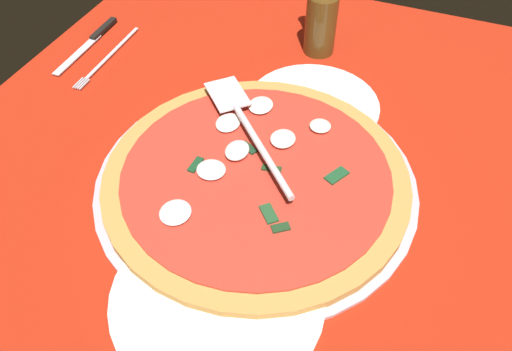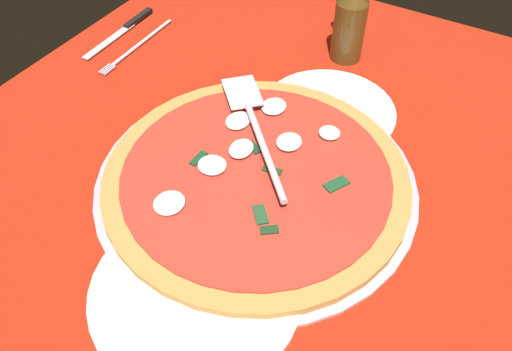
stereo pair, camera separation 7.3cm
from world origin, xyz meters
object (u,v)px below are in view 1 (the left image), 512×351
(place_setting_far, at_px, (100,50))
(beer_bottle, at_px, (322,11))
(pizza_server, at_px, (248,126))
(dinner_plate_right, at_px, (313,105))
(dinner_plate_left, at_px, (218,296))
(pizza, at_px, (256,175))

(place_setting_far, xyz_separation_m, beer_bottle, (0.15, -0.38, 0.08))
(pizza_server, relative_size, beer_bottle, 0.95)
(dinner_plate_right, height_order, beer_bottle, beer_bottle)
(dinner_plate_left, bearing_deg, pizza, 8.48)
(beer_bottle, bearing_deg, dinner_plate_right, -165.60)
(place_setting_far, bearing_deg, dinner_plate_left, 46.58)
(dinner_plate_left, bearing_deg, dinner_plate_right, 0.56)
(dinner_plate_left, xyz_separation_m, place_setting_far, (0.39, 0.42, -0.00))
(dinner_plate_left, relative_size, pizza, 0.59)
(pizza, height_order, place_setting_far, pizza)
(dinner_plate_right, bearing_deg, beer_bottle, 14.40)
(pizza, height_order, beer_bottle, beer_bottle)
(dinner_plate_left, height_order, beer_bottle, beer_bottle)
(dinner_plate_right, bearing_deg, pizza, 172.80)
(pizza, relative_size, pizza_server, 1.97)
(dinner_plate_right, relative_size, pizza_server, 0.99)
(dinner_plate_left, bearing_deg, beer_bottle, 4.69)
(beer_bottle, bearing_deg, place_setting_far, 111.86)
(pizza, distance_m, beer_bottle, 0.36)
(dinner_plate_right, bearing_deg, dinner_plate_left, -179.44)
(place_setting_far, distance_m, beer_bottle, 0.42)
(pizza, height_order, pizza_server, pizza_server)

